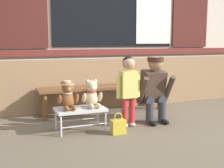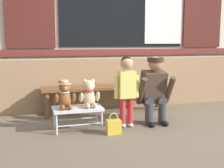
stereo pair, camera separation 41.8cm
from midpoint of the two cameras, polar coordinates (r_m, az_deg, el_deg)
The scene contains 10 objects.
ground_plane at distance 4.12m, azimuth 13.31°, elevation -8.24°, with size 60.00×60.00×0.00m, color brown.
brick_low_wall at distance 5.28m, azimuth 5.80°, elevation 0.30°, with size 6.72×0.25×0.85m, color #997551.
shop_facade at distance 5.74m, azimuth 4.03°, elevation 13.85°, with size 6.86×0.26×3.40m.
wooden_bench_long at distance 4.77m, azimuth 1.51°, elevation -1.15°, with size 2.10×0.40×0.44m.
small_display_bench at distance 3.86m, azimuth -3.62°, elevation -5.04°, with size 0.64×0.36×0.30m.
teddy_bear_with_hat at distance 3.79m, azimuth -6.02°, elevation -2.13°, with size 0.28×0.27×0.36m.
teddy_bear_plain at distance 3.86m, azimuth -1.34°, elevation -2.03°, with size 0.28×0.26×0.36m.
child_standing at distance 3.95m, azimuth 5.88°, elevation 0.05°, with size 0.35×0.18×0.96m.
adult_crouching at distance 4.21m, azimuth 11.02°, elevation -1.08°, with size 0.50×0.49×0.95m.
handbag_on_ground at distance 3.72m, azimuth 3.55°, elevation -8.25°, with size 0.18×0.11×0.27m.
Camera 2 is at (-1.79, -3.48, 1.16)m, focal length 47.23 mm.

